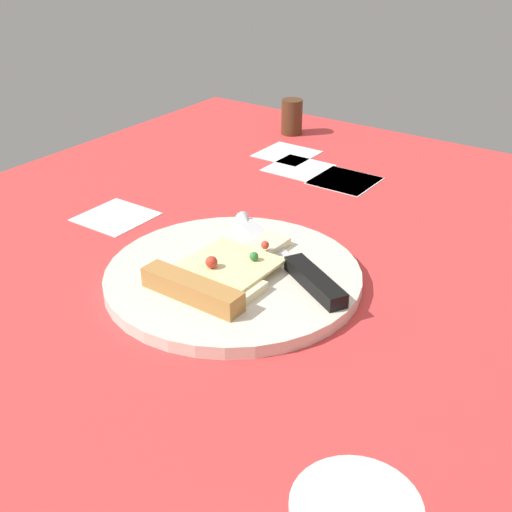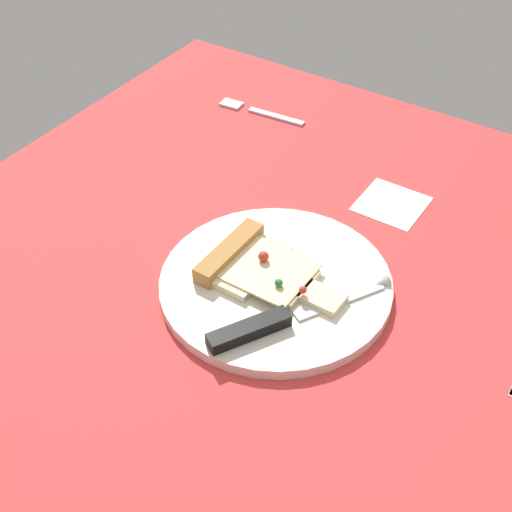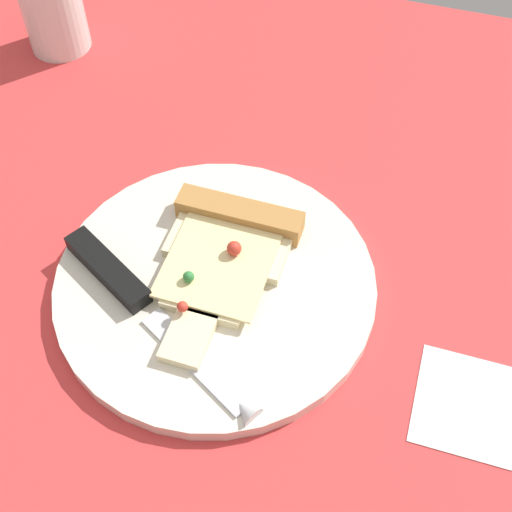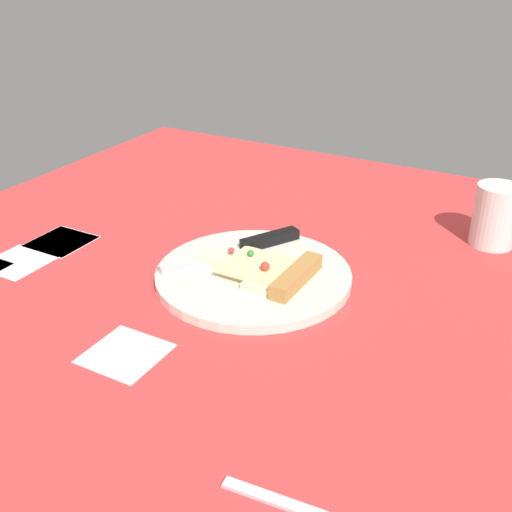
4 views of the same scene
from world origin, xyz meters
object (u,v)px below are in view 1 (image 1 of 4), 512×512
Objects in this scene: pizza_slice at (218,275)px; pepper_shaker at (292,117)px; plate at (233,277)px; knife at (295,264)px.

pizza_slice is 56.77cm from pepper_shaker.
plate is 54.45cm from pepper_shaker.
knife is 3.48× the size of pepper_shaker.
pepper_shaker is at bearing 62.38° from knife.
plate is 1.32× the size of knife.
knife is 53.12cm from pepper_shaker.
pepper_shaker reaches higher than knife.
pizza_slice is 8.85cm from knife.
pizza_slice is (-0.03, -2.62, 1.51)cm from plate.
plate is at bearing 159.46° from knife.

